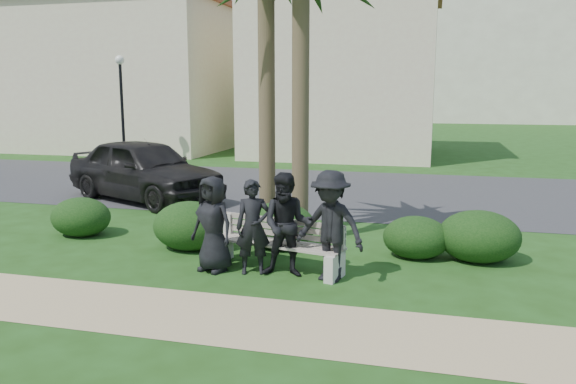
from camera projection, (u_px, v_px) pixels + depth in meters
The scene contains 17 objects.
ground at pixel (232, 272), 9.06m from camera, with size 160.00×160.00×0.00m, color #1F4212.
footpath at pixel (185, 314), 7.35m from camera, with size 30.00×1.60×0.01m, color tan.
asphalt_street at pixel (325, 190), 16.69m from camera, with size 160.00×8.00×0.01m, color #2D2D30.
stucco_bldg_left at pixel (131, 76), 28.53m from camera, with size 10.40×8.40×7.30m.
stucco_bldg_right at pixel (345, 74), 25.82m from camera, with size 8.40×8.40×7.30m.
street_lamp at pixel (121, 90), 22.20m from camera, with size 0.36×0.36×4.29m.
park_bench at pixel (276, 248), 9.17m from camera, with size 2.37×1.01×0.79m.
man_a at pixel (213, 224), 9.01m from camera, with size 0.76×0.49×1.55m, color black.
man_b at pixel (253, 227), 8.88m from camera, with size 0.55×0.36×1.52m, color black.
man_c at pixel (287, 225), 8.75m from camera, with size 0.80×0.62×1.65m, color black.
man_d at pixel (330, 226), 8.53m from camera, with size 1.11×0.64×1.71m, color black.
hedge_a at pixel (81, 216), 11.33m from camera, with size 1.23×1.01×0.80m, color black.
hedge_b at pixel (190, 224), 10.36m from camera, with size 1.40×1.16×0.91m, color black.
hedge_d at pixel (280, 224), 10.45m from camera, with size 1.35×1.11×0.88m, color black.
hedge_e at pixel (416, 236), 9.83m from camera, with size 1.16×0.96×0.76m, color black.
hedge_f at pixel (479, 235), 9.61m from camera, with size 1.39×1.15×0.91m, color black.
car_a at pixel (144, 170), 14.96m from camera, with size 1.96×4.86×1.66m, color black.
Camera 1 is at (3.04, -8.19, 2.87)m, focal length 35.00 mm.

